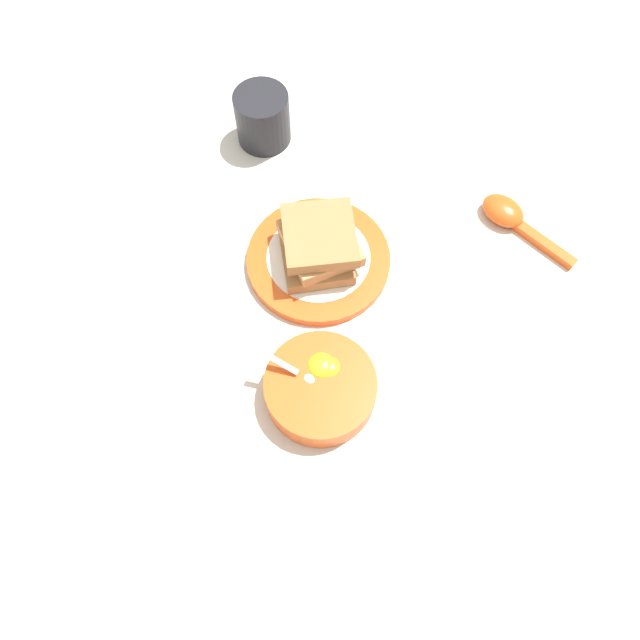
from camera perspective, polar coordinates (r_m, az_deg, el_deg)
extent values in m
plane|color=beige|center=(0.92, 3.61, 8.93)|extent=(3.00, 3.00, 0.00)
cylinder|color=#DB5119|center=(0.78, 0.04, -6.30)|extent=(0.14, 0.14, 0.04)
cylinder|color=white|center=(0.77, 0.04, -6.20)|extent=(0.12, 0.12, 0.02)
ellipsoid|color=yellow|center=(0.77, 0.13, -4.23)|extent=(0.03, 0.03, 0.02)
ellipsoid|color=yellow|center=(0.77, 0.86, -4.39)|extent=(0.03, 0.03, 0.02)
cylinder|color=black|center=(0.77, 0.44, -4.98)|extent=(0.03, 0.03, 0.00)
ellipsoid|color=silver|center=(0.76, -0.97, -5.46)|extent=(0.03, 0.02, 0.01)
cube|color=silver|center=(0.75, -3.84, -3.83)|extent=(0.05, 0.02, 0.03)
cylinder|color=#DB5119|center=(0.87, -0.04, 5.46)|extent=(0.20, 0.20, 0.01)
cylinder|color=white|center=(0.86, -0.04, 5.73)|extent=(0.14, 0.14, 0.00)
cube|color=#9E7042|center=(0.85, -0.18, 5.86)|extent=(0.14, 0.13, 0.02)
cube|color=tan|center=(0.84, -0.11, 7.15)|extent=(0.13, 0.12, 0.02)
cube|color=#9E7042|center=(0.82, 0.02, 7.67)|extent=(0.14, 0.14, 0.02)
ellipsoid|color=#DB5119|center=(0.94, 16.39, 9.58)|extent=(0.07, 0.05, 0.03)
cube|color=#DB5119|center=(0.94, 19.84, 6.51)|extent=(0.10, 0.02, 0.01)
cylinder|color=black|center=(0.99, -5.27, 17.92)|extent=(0.08, 0.08, 0.08)
cylinder|color=#472B16|center=(0.96, -5.44, 19.22)|extent=(0.07, 0.07, 0.01)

